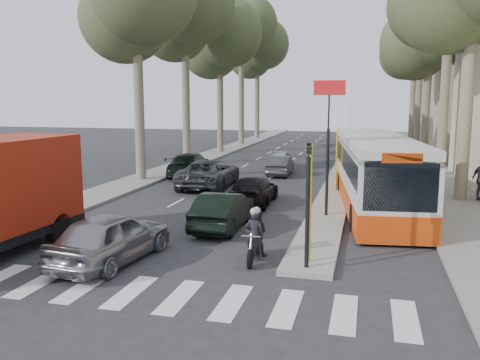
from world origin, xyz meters
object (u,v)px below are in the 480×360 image
at_px(silver_hatchback, 111,237).
at_px(dark_hatchback, 223,210).
at_px(city_bus, 375,171).
at_px(motorcycle, 255,235).

distance_m(silver_hatchback, dark_hatchback, 5.03).
bearing_deg(dark_hatchback, city_bus, -138.19).
bearing_deg(city_bus, motorcycle, -119.98).
distance_m(dark_hatchback, city_bus, 7.33).
height_order(silver_hatchback, dark_hatchback, silver_hatchback).
bearing_deg(motorcycle, city_bus, 64.14).
relative_size(silver_hatchback, dark_hatchback, 1.08).
bearing_deg(motorcycle, dark_hatchback, 118.00).
height_order(city_bus, motorcycle, city_bus).
height_order(dark_hatchback, motorcycle, motorcycle).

